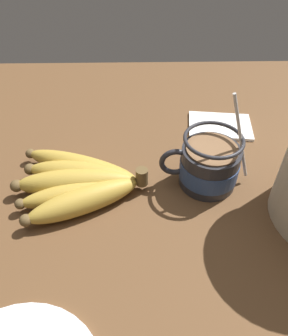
% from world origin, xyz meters
% --- Properties ---
extents(table, '(0.99, 0.99, 0.04)m').
position_xyz_m(table, '(0.00, 0.00, 0.02)').
color(table, brown).
rests_on(table, ground).
extents(coffee_mug, '(0.15, 0.10, 0.17)m').
position_xyz_m(coffee_mug, '(-0.07, -0.03, 0.07)').
color(coffee_mug, '#28282D').
rests_on(coffee_mug, table).
extents(banana_bunch, '(0.22, 0.19, 0.04)m').
position_xyz_m(banana_bunch, '(0.14, -0.01, 0.06)').
color(banana_bunch, brown).
rests_on(banana_bunch, table).
extents(napkin, '(0.14, 0.10, 0.01)m').
position_xyz_m(napkin, '(-0.12, -0.19, 0.04)').
color(napkin, white).
rests_on(napkin, table).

